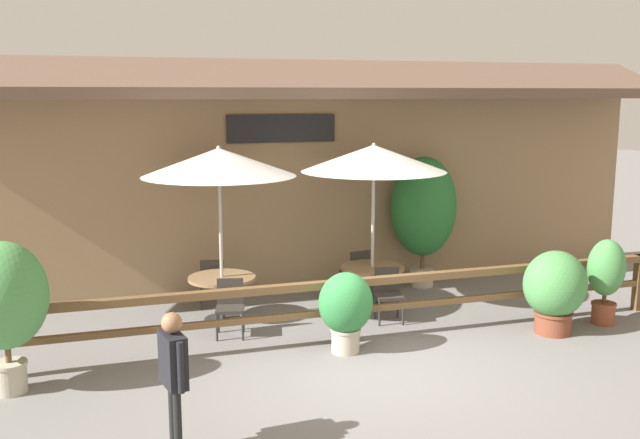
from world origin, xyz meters
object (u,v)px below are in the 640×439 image
(chair_near_wallside, at_px, (212,280))
(potted_plant_entrance_palm, at_px, (555,288))
(potted_plant_small_flowering, at_px, (4,300))
(patio_umbrella_near, at_px, (219,162))
(chair_near_streetside, at_px, (230,305))
(patio_umbrella_middle, at_px, (374,158))
(potted_plant_broad_leaf, at_px, (346,307))
(dining_table_near, at_px, (222,285))
(potted_plant_tall_tropical, at_px, (424,209))
(chair_middle_streetside, at_px, (388,292))
(potted_plant_corner_fern, at_px, (606,274))
(pedestrian, at_px, (173,365))
(chair_middle_wallside, at_px, (357,270))
(dining_table_middle, at_px, (372,274))

(chair_near_wallside, distance_m, potted_plant_entrance_palm, 5.57)
(potted_plant_small_flowering, relative_size, potted_plant_entrance_palm, 1.47)
(patio_umbrella_near, relative_size, chair_near_streetside, 3.30)
(patio_umbrella_middle, distance_m, potted_plant_small_flowering, 6.02)
(chair_near_wallside, height_order, potted_plant_broad_leaf, potted_plant_broad_leaf)
(potted_plant_small_flowering, bearing_deg, dining_table_near, 34.27)
(patio_umbrella_near, bearing_deg, potted_plant_broad_leaf, -54.37)
(potted_plant_entrance_palm, bearing_deg, potted_plant_tall_tropical, 103.11)
(chair_middle_streetside, distance_m, potted_plant_small_flowering, 5.68)
(potted_plant_corner_fern, height_order, potted_plant_tall_tropical, potted_plant_tall_tropical)
(chair_near_streetside, xyz_separation_m, pedestrian, (-1.20, -3.47, 0.49))
(chair_near_wallside, distance_m, pedestrian, 5.15)
(chair_near_wallside, distance_m, potted_plant_corner_fern, 6.42)
(potted_plant_small_flowering, height_order, potted_plant_entrance_palm, potted_plant_small_flowering)
(chair_near_streetside, relative_size, potted_plant_entrance_palm, 0.66)
(patio_umbrella_middle, relative_size, chair_middle_wallside, 3.30)
(chair_near_streetside, relative_size, chair_near_wallside, 1.00)
(dining_table_near, relative_size, patio_umbrella_middle, 0.38)
(potted_plant_tall_tropical, bearing_deg, dining_table_middle, -144.66)
(chair_near_wallside, xyz_separation_m, potted_plant_entrance_palm, (4.74, -2.92, 0.23))
(dining_table_near, relative_size, dining_table_middle, 1.00)
(chair_near_streetside, distance_m, chair_middle_wallside, 2.93)
(patio_umbrella_middle, distance_m, dining_table_middle, 1.98)
(dining_table_near, height_order, dining_table_middle, same)
(pedestrian, bearing_deg, potted_plant_tall_tropical, 123.48)
(patio_umbrella_middle, bearing_deg, dining_table_middle, 180.00)
(chair_middle_wallside, height_order, pedestrian, pedestrian)
(patio_umbrella_near, relative_size, potted_plant_entrance_palm, 2.19)
(potted_plant_small_flowering, height_order, potted_plant_tall_tropical, potted_plant_tall_tropical)
(chair_middle_wallside, bearing_deg, potted_plant_entrance_palm, 117.97)
(dining_table_near, height_order, chair_middle_wallside, chair_middle_wallside)
(chair_near_streetside, height_order, pedestrian, pedestrian)
(chair_middle_wallside, distance_m, potted_plant_broad_leaf, 2.86)
(patio_umbrella_near, distance_m, dining_table_middle, 3.23)
(chair_near_wallside, xyz_separation_m, potted_plant_corner_fern, (5.78, -2.78, 0.33))
(potted_plant_small_flowering, bearing_deg, chair_middle_streetside, 12.15)
(chair_near_streetside, relative_size, chair_middle_streetside, 1.00)
(potted_plant_corner_fern, relative_size, potted_plant_tall_tropical, 0.56)
(dining_table_near, distance_m, potted_plant_corner_fern, 6.09)
(potted_plant_entrance_palm, bearing_deg, dining_table_near, 155.27)
(chair_near_streetside, xyz_separation_m, potted_plant_broad_leaf, (1.42, -1.20, 0.18))
(dining_table_near, bearing_deg, patio_umbrella_near, 63.43)
(dining_table_near, xyz_separation_m, potted_plant_corner_fern, (5.74, -2.02, 0.23))
(potted_plant_corner_fern, xyz_separation_m, pedestrian, (-6.96, -2.22, 0.16))
(potted_plant_small_flowering, bearing_deg, patio_umbrella_middle, 19.28)
(potted_plant_corner_fern, distance_m, pedestrian, 7.30)
(chair_middle_wallside, relative_size, potted_plant_small_flowering, 0.45)
(potted_plant_small_flowering, xyz_separation_m, pedestrian, (1.76, -2.21, -0.20))
(potted_plant_broad_leaf, distance_m, potted_plant_tall_tropical, 3.95)
(dining_table_near, distance_m, chair_near_streetside, 0.77)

